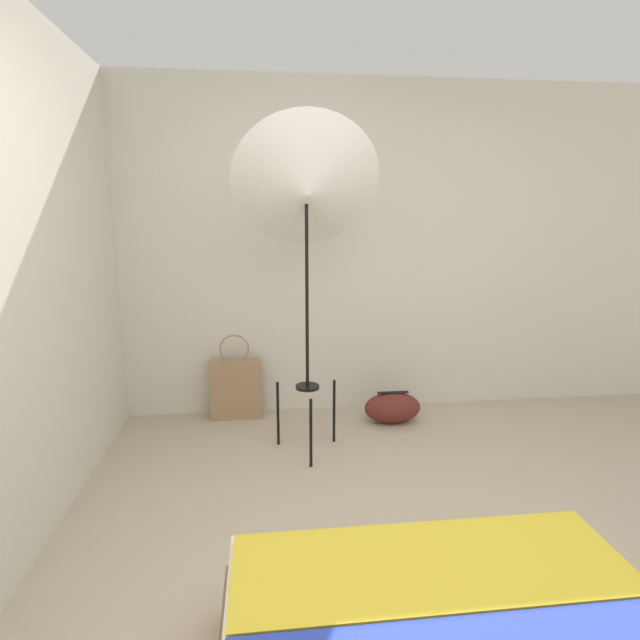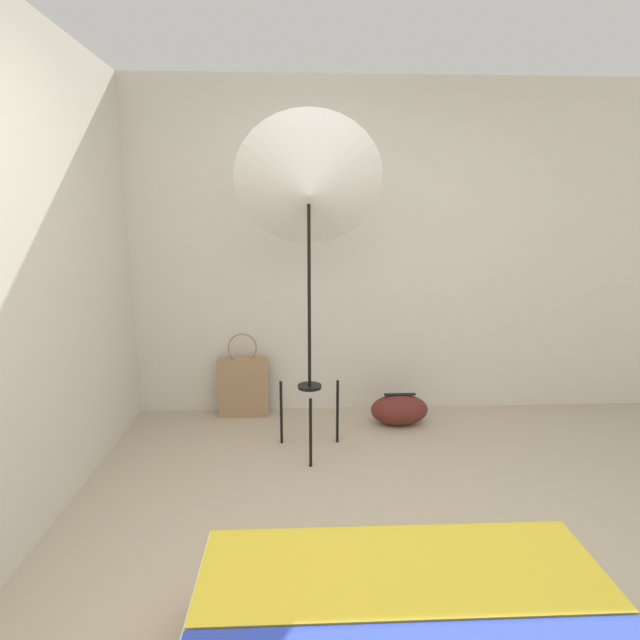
% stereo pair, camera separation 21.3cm
% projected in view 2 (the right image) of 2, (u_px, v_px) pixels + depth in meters
% --- Properties ---
extents(ground_plane, '(14.00, 14.00, 0.00)m').
position_uv_depth(ground_plane, '(413.00, 627.00, 1.96)').
color(ground_plane, tan).
extents(wall_back, '(8.00, 0.05, 2.60)m').
position_uv_depth(wall_back, '(354.00, 252.00, 3.94)').
color(wall_back, beige).
rests_on(wall_back, ground_plane).
extents(wall_side_left, '(0.05, 8.00, 2.60)m').
position_uv_depth(wall_side_left, '(43.00, 272.00, 2.60)').
color(wall_side_left, beige).
rests_on(wall_side_left, ground_plane).
extents(photo_umbrella, '(0.94, 0.64, 2.19)m').
position_uv_depth(photo_umbrella, '(309.00, 191.00, 3.08)').
color(photo_umbrella, black).
rests_on(photo_umbrella, ground_plane).
extents(tote_bag, '(0.40, 0.11, 0.68)m').
position_uv_depth(tote_bag, '(244.00, 386.00, 3.98)').
color(tote_bag, '#9E7A56').
rests_on(tote_bag, ground_plane).
extents(duffel_bag, '(0.44, 0.24, 0.25)m').
position_uv_depth(duffel_bag, '(399.00, 410.00, 3.83)').
color(duffel_bag, '#5B231E').
rests_on(duffel_bag, ground_plane).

